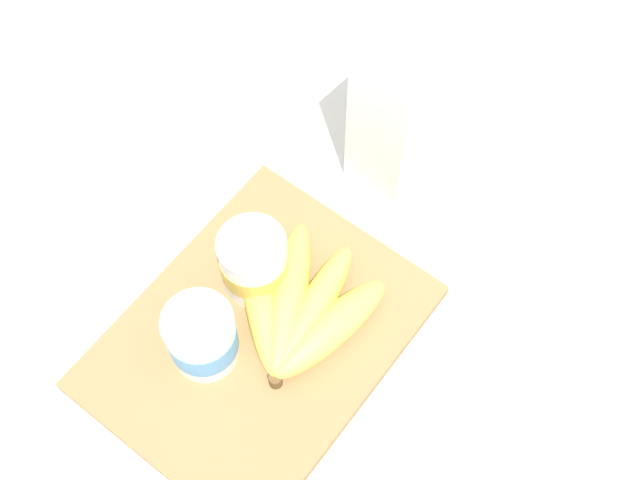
{
  "coord_description": "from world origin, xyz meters",
  "views": [
    {
      "loc": [
        -0.22,
        -0.25,
        0.83
      ],
      "look_at": [
        0.11,
        0.0,
        0.07
      ],
      "focal_mm": 47.04,
      "sensor_mm": 36.0,
      "label": 1
    }
  ],
  "objects_px": {
    "yogurt_cup_front": "(202,337)",
    "yogurt_cup_back": "(254,262)",
    "cutting_board": "(259,337)",
    "banana_bunch": "(299,309)",
    "cereal_box": "(428,75)"
  },
  "relations": [
    {
      "from": "yogurt_cup_back",
      "to": "banana_bunch",
      "type": "relative_size",
      "value": 0.45
    },
    {
      "from": "yogurt_cup_front",
      "to": "banana_bunch",
      "type": "relative_size",
      "value": 0.43
    },
    {
      "from": "yogurt_cup_front",
      "to": "banana_bunch",
      "type": "bearing_deg",
      "value": -30.3
    },
    {
      "from": "cutting_board",
      "to": "yogurt_cup_front",
      "type": "bearing_deg",
      "value": 147.12
    },
    {
      "from": "banana_bunch",
      "to": "cereal_box",
      "type": "bearing_deg",
      "value": 6.23
    },
    {
      "from": "yogurt_cup_front",
      "to": "cutting_board",
      "type": "bearing_deg",
      "value": -32.88
    },
    {
      "from": "yogurt_cup_front",
      "to": "yogurt_cup_back",
      "type": "height_order",
      "value": "yogurt_cup_back"
    },
    {
      "from": "cutting_board",
      "to": "yogurt_cup_back",
      "type": "xyz_separation_m",
      "value": [
        0.05,
        0.04,
        0.05
      ]
    },
    {
      "from": "cereal_box",
      "to": "yogurt_cup_front",
      "type": "distance_m",
      "value": 0.36
    },
    {
      "from": "cereal_box",
      "to": "banana_bunch",
      "type": "distance_m",
      "value": 0.28
    },
    {
      "from": "cereal_box",
      "to": "banana_bunch",
      "type": "height_order",
      "value": "cereal_box"
    },
    {
      "from": "cutting_board",
      "to": "yogurt_cup_front",
      "type": "height_order",
      "value": "yogurt_cup_front"
    },
    {
      "from": "cutting_board",
      "to": "banana_bunch",
      "type": "distance_m",
      "value": 0.05
    },
    {
      "from": "yogurt_cup_front",
      "to": "yogurt_cup_back",
      "type": "relative_size",
      "value": 0.96
    },
    {
      "from": "yogurt_cup_back",
      "to": "banana_bunch",
      "type": "bearing_deg",
      "value": -95.39
    }
  ]
}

